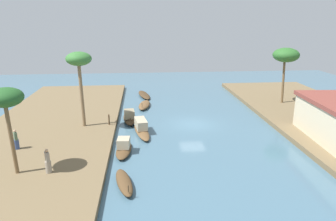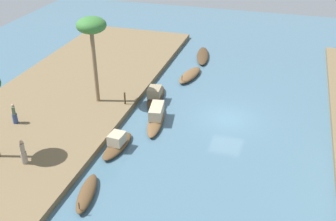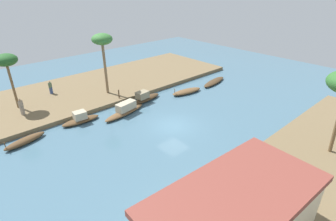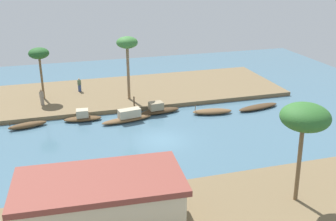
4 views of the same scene
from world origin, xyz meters
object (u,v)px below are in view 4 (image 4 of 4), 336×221
object	(u,v)px
sampan_with_tall_canopy	(212,111)
sampan_upstream_small	(258,107)
palm_tree_right_tall	(305,118)
sampan_with_red_awning	(28,125)
person_by_mooring	(80,86)
mooring_post	(134,101)
sampan_downstream_large	(159,109)
riverside_building	(101,203)
sampan_near_left_bank	(128,117)
palm_tree_left_far	(39,54)
sampan_midstream	(83,117)
palm_tree_left_near	(127,45)
person_on_near_bank	(42,98)

from	to	relation	value
sampan_with_tall_canopy	sampan_upstream_small	bearing A→B (deg)	-171.31
palm_tree_right_tall	sampan_with_red_awning	bearing A→B (deg)	-46.40
person_by_mooring	mooring_post	bearing A→B (deg)	-85.77
sampan_downstream_large	riverside_building	size ratio (longest dim) A/B	0.45
sampan_with_tall_canopy	mooring_post	distance (m)	8.44
sampan_near_left_bank	palm_tree_left_far	world-z (taller)	palm_tree_left_far
sampan_midstream	palm_tree_left_far	distance (m)	9.39
sampan_with_red_awning	person_by_mooring	size ratio (longest dim) A/B	2.33
mooring_post	sampan_with_red_awning	bearing A→B (deg)	10.06
sampan_near_left_bank	palm_tree_left_far	distance (m)	12.68
sampan_midstream	palm_tree_right_tall	size ratio (longest dim) A/B	0.57
sampan_upstream_small	palm_tree_right_tall	size ratio (longest dim) A/B	0.79
mooring_post	palm_tree_left_near	xyz separation A→B (m)	(0.08, -2.38, 5.63)
sampan_midstream	palm_tree_right_tall	bearing A→B (deg)	127.63
sampan_midstream	palm_tree_right_tall	xyz separation A→B (m)	(-12.23, 18.63, 5.76)
sampan_near_left_bank	palm_tree_left_near	world-z (taller)	palm_tree_left_near
sampan_with_tall_canopy	sampan_near_left_bank	bearing A→B (deg)	6.42
person_on_near_bank	palm_tree_left_far	world-z (taller)	palm_tree_left_far
sampan_near_left_bank	sampan_with_tall_canopy	bearing A→B (deg)	167.81
sampan_with_red_awning	sampan_downstream_large	bearing A→B (deg)	167.98
person_on_near_bank	sampan_with_tall_canopy	bearing A→B (deg)	128.90
person_by_mooring	riverside_building	xyz separation A→B (m)	(0.74, 26.56, 1.04)
sampan_near_left_bank	palm_tree_left_far	size ratio (longest dim) A/B	0.92
sampan_with_tall_canopy	sampan_downstream_large	size ratio (longest dim) A/B	0.97
mooring_post	sampan_near_left_bank	bearing A→B (deg)	67.69
sampan_near_left_bank	sampan_upstream_small	world-z (taller)	sampan_near_left_bank
mooring_post	riverside_building	world-z (taller)	riverside_building
palm_tree_left_far	palm_tree_right_tall	world-z (taller)	palm_tree_right_tall
sampan_with_tall_canopy	person_on_near_bank	bearing A→B (deg)	-12.03
mooring_post	person_by_mooring	bearing A→B (deg)	-52.04
riverside_building	sampan_midstream	bearing A→B (deg)	-87.64
sampan_with_tall_canopy	sampan_near_left_bank	world-z (taller)	sampan_near_left_bank
sampan_with_red_awning	riverside_building	xyz separation A→B (m)	(-4.91, 17.90, 1.88)
sampan_with_tall_canopy	palm_tree_left_near	xyz separation A→B (m)	(7.73, -5.90, 6.35)
person_by_mooring	palm_tree_left_near	world-z (taller)	palm_tree_left_near
sampan_upstream_small	palm_tree_left_near	world-z (taller)	palm_tree_left_near
mooring_post	sampan_midstream	bearing A→B (deg)	16.53
sampan_with_red_awning	person_by_mooring	world-z (taller)	person_by_mooring
sampan_downstream_large	sampan_upstream_small	world-z (taller)	sampan_downstream_large
sampan_near_left_bank	person_by_mooring	world-z (taller)	person_by_mooring
sampan_upstream_small	mooring_post	distance (m)	13.51
sampan_upstream_small	person_on_near_bank	size ratio (longest dim) A/B	3.06
sampan_upstream_small	riverside_building	xyz separation A→B (m)	(18.99, 16.28, 1.92)
riverside_building	sampan_upstream_small	bearing A→B (deg)	-135.93
riverside_building	sampan_downstream_large	bearing A→B (deg)	-111.15
sampan_with_tall_canopy	palm_tree_left_far	size ratio (longest dim) A/B	0.74
sampan_near_left_bank	person_on_near_bank	distance (m)	10.34
palm_tree_left_far	sampan_with_red_awning	bearing A→B (deg)	77.99
person_by_mooring	sampan_near_left_bank	bearing A→B (deg)	-101.71
palm_tree_left_far	riverside_building	bearing A→B (deg)	97.67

